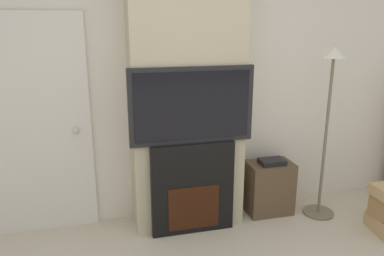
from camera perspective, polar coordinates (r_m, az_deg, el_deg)
The scene contains 7 objects.
wall_back at distance 3.66m, azimuth -1.68°, elevation 6.83°, with size 6.00×0.06×2.70m.
chimney_breast at distance 3.44m, azimuth -0.83°, elevation 6.26°, with size 1.04×0.40×2.70m.
fireplace at distance 3.53m, azimuth 0.01°, elevation -9.09°, with size 0.78×0.15×0.88m.
television at distance 3.27m, azimuth 0.01°, elevation 3.44°, with size 1.12×0.07×0.68m.
floor_lamp at distance 3.85m, azimuth 19.97°, elevation 1.57°, with size 0.31×0.31×1.70m.
media_stand at distance 4.00m, azimuth 11.65°, elevation -8.77°, with size 0.46×0.31×0.59m.
entry_door at distance 3.63m, azimuth -22.33°, elevation 0.04°, with size 0.92×0.09×2.02m.
Camera 1 is at (-0.80, -1.50, 1.91)m, focal length 35.00 mm.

